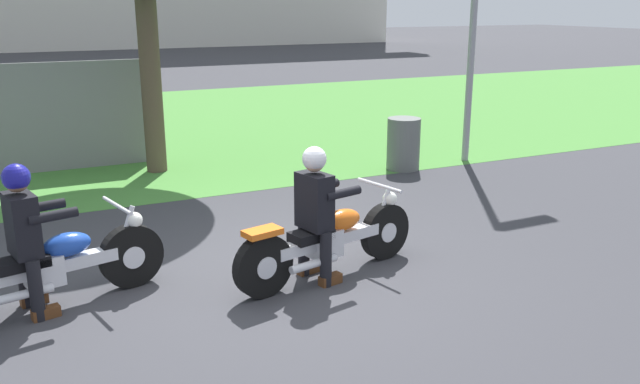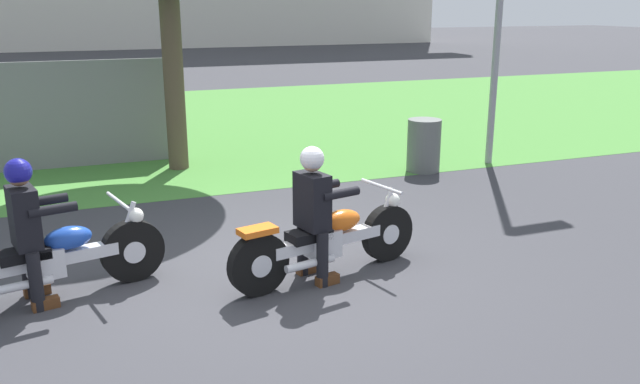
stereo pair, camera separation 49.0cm
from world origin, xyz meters
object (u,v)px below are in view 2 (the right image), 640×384
object	(u,v)px
rider_lead	(314,204)
motorcycle_follow	(51,260)
rider_follow	(27,221)
trash_can	(424,145)
motorcycle_lead	(328,241)

from	to	relation	value
rider_lead	motorcycle_follow	distance (m)	2.54
rider_follow	trash_can	xyz separation A→B (m)	(5.93, 3.13, -0.38)
rider_lead	motorcycle_follow	bearing A→B (deg)	156.26
motorcycle_follow	rider_follow	bearing A→B (deg)	179.17
motorcycle_lead	rider_lead	distance (m)	0.46
motorcycle_lead	motorcycle_follow	xyz separation A→B (m)	(-2.63, 0.43, 0.01)
rider_lead	motorcycle_lead	bearing A→B (deg)	-0.85
motorcycle_follow	trash_can	distance (m)	6.54
motorcycle_lead	rider_follow	size ratio (longest dim) A/B	1.57
rider_lead	trash_can	world-z (taller)	rider_lead
motorcycle_follow	rider_follow	world-z (taller)	rider_follow
motorcycle_follow	trash_can	size ratio (longest dim) A/B	2.49
motorcycle_lead	rider_lead	xyz separation A→B (m)	(-0.17, -0.04, 0.43)
motorcycle_follow	motorcycle_lead	bearing A→B (deg)	-22.33
motorcycle_lead	rider_lead	size ratio (longest dim) A/B	1.58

